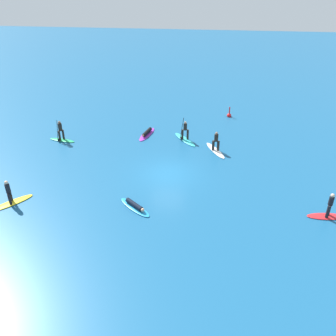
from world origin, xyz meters
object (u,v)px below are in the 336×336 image
surfer_on_blue_board (135,206)px  surfer_on_yellow_board (10,198)px  surfer_on_red_board (328,211)px  marker_buoy (229,115)px  surfer_on_purple_board (147,133)px  surfer_on_teal_board (185,136)px  surfer_on_green_board (61,135)px  surfer_on_white_board (216,146)px

surfer_on_blue_board → surfer_on_yellow_board: bearing=-137.0°
surfer_on_red_board → marker_buoy: surfer_on_red_board is taller
surfer_on_blue_board → marker_buoy: size_ratio=2.30×
surfer_on_red_board → surfer_on_purple_board: 17.25m
surfer_on_teal_board → marker_buoy: 7.24m
surfer_on_green_board → surfer_on_white_board: bearing=-170.8°
surfer_on_teal_board → surfer_on_yellow_board: bearing=98.1°
surfer_on_purple_board → surfer_on_green_board: (-7.44, -2.01, 0.44)m
surfer_on_red_board → surfer_on_purple_board: bearing=136.9°
surfer_on_yellow_board → marker_buoy: bearing=0.2°
surfer_on_purple_board → surfer_on_white_board: bearing=82.9°
surfer_on_red_board → surfer_on_purple_board: size_ratio=0.83×
surfer_on_red_board → surfer_on_white_board: (-7.07, 8.31, -0.01)m
surfer_on_green_board → surfer_on_teal_board: bearing=-161.9°
surfer_on_purple_board → marker_buoy: bearing=138.4°
surfer_on_green_board → marker_buoy: surfer_on_green_board is taller
surfer_on_teal_board → surfer_on_red_board: bearing=-172.1°
surfer_on_red_board → surfer_on_green_board: bearing=153.0°
surfer_on_red_board → surfer_on_yellow_board: (-20.89, -0.70, -0.03)m
surfer_on_white_board → marker_buoy: (1.48, 7.70, -0.30)m
surfer_on_white_board → surfer_on_red_board: bearing=13.4°
surfer_on_red_board → surfer_on_green_board: (-20.82, 8.87, 0.11)m
surfer_on_purple_board → marker_buoy: (7.79, 5.14, 0.02)m
marker_buoy → surfer_on_white_board: bearing=-100.9°
surfer_on_green_board → marker_buoy: (15.23, 7.14, -0.43)m
surfer_on_white_board → marker_buoy: size_ratio=2.65×
surfer_on_teal_board → surfer_on_blue_board: surfer_on_teal_board is taller
surfer_on_blue_board → surfer_on_white_board: bearing=98.5°
surfer_on_yellow_board → surfer_on_white_board: 16.50m
surfer_on_green_board → surfer_on_white_board: 13.77m
surfer_on_purple_board → marker_buoy: 9.34m
surfer_on_red_board → marker_buoy: bearing=105.3°
marker_buoy → surfer_on_purple_board: bearing=-146.6°
surfer_on_yellow_board → surfer_on_purple_board: surfer_on_yellow_board is taller
surfer_on_teal_board → surfer_on_purple_board: (-3.59, 0.75, -0.28)m
surfer_on_purple_board → surfer_on_blue_board: size_ratio=1.19×
surfer_on_blue_board → surfer_on_red_board: bearing=42.1°
surfer_on_green_board → marker_buoy: bearing=-143.3°
surfer_on_teal_board → surfer_on_purple_board: 3.67m
surfer_on_red_board → surfer_on_white_board: surfer_on_red_board is taller
surfer_on_blue_board → surfer_on_purple_board: bearing=135.2°
surfer_on_white_board → marker_buoy: bearing=142.2°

